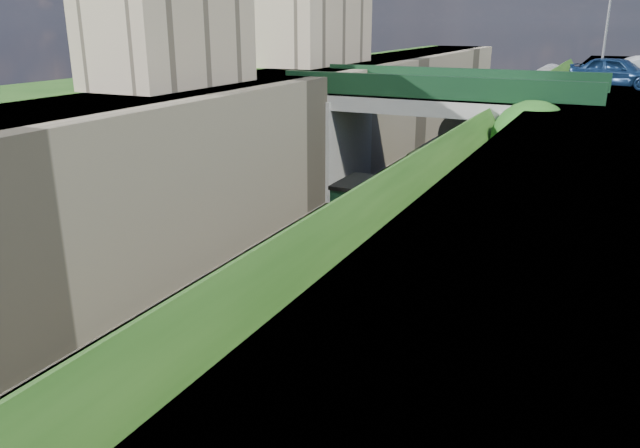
# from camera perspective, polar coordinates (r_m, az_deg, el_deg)

# --- Properties ---
(trackbed) EXTENTS (10.00, 90.00, 0.20)m
(trackbed) POSITION_cam_1_polar(r_m,az_deg,el_deg) (32.23, 7.95, 0.37)
(trackbed) COLOR #473F38
(trackbed) RESTS_ON ground
(retaining_wall) EXTENTS (1.00, 90.00, 7.00)m
(retaining_wall) POSITION_cam_1_polar(r_m,az_deg,el_deg) (33.39, -0.86, 7.20)
(retaining_wall) COLOR #756B56
(retaining_wall) RESTS_ON ground
(street_plateau_left) EXTENTS (6.00, 90.00, 7.00)m
(street_plateau_left) POSITION_cam_1_polar(r_m,az_deg,el_deg) (35.07, -6.03, 7.63)
(street_plateau_left) COLOR #262628
(street_plateau_left) RESTS_ON ground
(street_plateau_right) EXTENTS (8.00, 90.00, 6.25)m
(street_plateau_right) POSITION_cam_1_polar(r_m,az_deg,el_deg) (30.09, 25.69, 3.43)
(street_plateau_right) COLOR #262628
(street_plateau_right) RESTS_ON ground
(embankment_slope) EXTENTS (4.57, 90.00, 6.36)m
(embankment_slope) POSITION_cam_1_polar(r_m,az_deg,el_deg) (27.01, 15.67, 1.90)
(embankment_slope) COLOR #1E4714
(embankment_slope) RESTS_ON ground
(track_left) EXTENTS (2.50, 90.00, 0.20)m
(track_left) POSITION_cam_1_polar(r_m,az_deg,el_deg) (32.81, 4.65, 1.08)
(track_left) COLOR black
(track_left) RESTS_ON trackbed
(track_right) EXTENTS (2.50, 90.00, 0.20)m
(track_right) POSITION_cam_1_polar(r_m,az_deg,el_deg) (31.87, 10.01, 0.33)
(track_right) COLOR black
(track_right) RESTS_ON trackbed
(road_bridge) EXTENTS (16.00, 6.40, 7.25)m
(road_bridge) POSITION_cam_1_polar(r_m,az_deg,el_deg) (34.80, 11.80, 8.23)
(road_bridge) COLOR gray
(road_bridge) RESTS_ON ground
(building_far) EXTENTS (5.00, 10.00, 6.00)m
(building_far) POSITION_cam_1_polar(r_m,az_deg,el_deg) (43.96, -0.92, 18.35)
(building_far) COLOR gray
(building_far) RESTS_ON street_plateau_left
(building_near) EXTENTS (4.00, 8.00, 4.00)m
(building_near) POSITION_cam_1_polar(r_m,az_deg,el_deg) (29.88, -13.50, 16.06)
(building_near) COLOR gray
(building_near) RESTS_ON street_plateau_left
(tree) EXTENTS (3.60, 3.80, 6.60)m
(tree) POSITION_cam_1_polar(r_m,az_deg,el_deg) (29.08, 19.00, 6.87)
(tree) COLOR black
(tree) RESTS_ON ground
(lamppost) EXTENTS (0.87, 0.15, 6.00)m
(lamppost) POSITION_cam_1_polar(r_m,az_deg,el_deg) (40.77, 24.82, 16.18)
(lamppost) COLOR gray
(lamppost) RESTS_ON street_plateau_right
(car_blue) EXTENTS (5.30, 3.32, 1.68)m
(car_blue) POSITION_cam_1_polar(r_m,az_deg,el_deg) (39.44, 25.48, 12.45)
(car_blue) COLOR navy
(car_blue) RESTS_ON street_plateau_right
(locomotive) EXTENTS (3.10, 10.22, 3.83)m
(locomotive) POSITION_cam_1_polar(r_m,az_deg,el_deg) (21.63, 2.23, -3.44)
(locomotive) COLOR black
(locomotive) RESTS_ON trackbed
(tender) EXTENTS (2.70, 6.00, 3.05)m
(tender) POSITION_cam_1_polar(r_m,az_deg,el_deg) (28.26, 8.20, 1.04)
(tender) COLOR black
(tender) RESTS_ON trackbed
(coach_front) EXTENTS (2.90, 18.00, 3.70)m
(coach_front) POSITION_cam_1_polar(r_m,az_deg,el_deg) (40.02, 13.80, 6.40)
(coach_front) COLOR black
(coach_front) RESTS_ON trackbed
(coach_middle) EXTENTS (2.90, 18.00, 3.70)m
(coach_middle) POSITION_cam_1_polar(r_m,az_deg,el_deg) (58.31, 17.86, 9.61)
(coach_middle) COLOR black
(coach_middle) RESTS_ON trackbed
(coach_rear) EXTENTS (2.90, 18.00, 3.70)m
(coach_rear) POSITION_cam_1_polar(r_m,az_deg,el_deg) (76.85, 20.00, 11.27)
(coach_rear) COLOR black
(coach_rear) RESTS_ON trackbed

